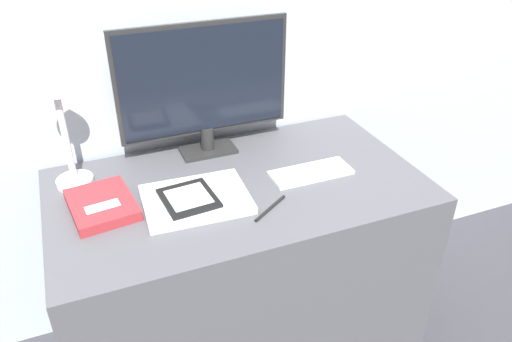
{
  "coord_description": "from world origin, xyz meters",
  "views": [
    {
      "loc": [
        -0.44,
        -1.02,
        1.57
      ],
      "look_at": [
        0.04,
        0.17,
        0.8
      ],
      "focal_mm": 35.0,
      "sensor_mm": 36.0,
      "label": 1
    }
  ],
  "objects_px": {
    "notebook": "(102,205)",
    "pen": "(270,208)",
    "monitor": "(204,85)",
    "keyboard": "(311,172)",
    "desk_lamp": "(60,114)",
    "ereader": "(189,198)",
    "laptop": "(196,199)"
  },
  "relations": [
    {
      "from": "ereader",
      "to": "desk_lamp",
      "type": "relative_size",
      "value": 0.47
    },
    {
      "from": "keyboard",
      "to": "desk_lamp",
      "type": "xyz_separation_m",
      "value": [
        -0.7,
        0.22,
        0.23
      ]
    },
    {
      "from": "monitor",
      "to": "keyboard",
      "type": "xyz_separation_m",
      "value": [
        0.26,
        -0.27,
        -0.23
      ]
    },
    {
      "from": "monitor",
      "to": "laptop",
      "type": "relative_size",
      "value": 1.81
    },
    {
      "from": "monitor",
      "to": "keyboard",
      "type": "height_order",
      "value": "monitor"
    },
    {
      "from": "monitor",
      "to": "pen",
      "type": "xyz_separation_m",
      "value": [
        0.06,
        -0.4,
        -0.24
      ]
    },
    {
      "from": "notebook",
      "to": "pen",
      "type": "height_order",
      "value": "notebook"
    },
    {
      "from": "keyboard",
      "to": "ereader",
      "type": "relative_size",
      "value": 1.51
    },
    {
      "from": "keyboard",
      "to": "ereader",
      "type": "xyz_separation_m",
      "value": [
        -0.41,
        -0.02,
        0.02
      ]
    },
    {
      "from": "monitor",
      "to": "ereader",
      "type": "relative_size",
      "value": 3.27
    },
    {
      "from": "keyboard",
      "to": "desk_lamp",
      "type": "bearing_deg",
      "value": 162.49
    },
    {
      "from": "pen",
      "to": "ereader",
      "type": "bearing_deg",
      "value": 153.64
    },
    {
      "from": "keyboard",
      "to": "monitor",
      "type": "bearing_deg",
      "value": 133.64
    },
    {
      "from": "notebook",
      "to": "pen",
      "type": "xyz_separation_m",
      "value": [
        0.45,
        -0.18,
        -0.01
      ]
    },
    {
      "from": "keyboard",
      "to": "ereader",
      "type": "distance_m",
      "value": 0.41
    },
    {
      "from": "laptop",
      "to": "desk_lamp",
      "type": "bearing_deg",
      "value": 143.26
    },
    {
      "from": "laptop",
      "to": "keyboard",
      "type": "bearing_deg",
      "value": 2.39
    },
    {
      "from": "laptop",
      "to": "ereader",
      "type": "relative_size",
      "value": 1.81
    },
    {
      "from": "ereader",
      "to": "notebook",
      "type": "distance_m",
      "value": 0.25
    },
    {
      "from": "desk_lamp",
      "to": "keyboard",
      "type": "bearing_deg",
      "value": -17.51
    },
    {
      "from": "ereader",
      "to": "pen",
      "type": "xyz_separation_m",
      "value": [
        0.21,
        -0.1,
        -0.02
      ]
    },
    {
      "from": "keyboard",
      "to": "notebook",
      "type": "distance_m",
      "value": 0.65
    },
    {
      "from": "keyboard",
      "to": "ereader",
      "type": "bearing_deg",
      "value": -176.51
    },
    {
      "from": "monitor",
      "to": "pen",
      "type": "relative_size",
      "value": 4.45
    },
    {
      "from": "monitor",
      "to": "pen",
      "type": "height_order",
      "value": "monitor"
    },
    {
      "from": "monitor",
      "to": "notebook",
      "type": "xyz_separation_m",
      "value": [
        -0.38,
        -0.22,
        -0.23
      ]
    },
    {
      "from": "desk_lamp",
      "to": "ereader",
      "type": "bearing_deg",
      "value": -39.87
    },
    {
      "from": "desk_lamp",
      "to": "monitor",
      "type": "bearing_deg",
      "value": 6.49
    },
    {
      "from": "ereader",
      "to": "desk_lamp",
      "type": "xyz_separation_m",
      "value": [
        -0.3,
        0.25,
        0.21
      ]
    },
    {
      "from": "monitor",
      "to": "laptop",
      "type": "height_order",
      "value": "monitor"
    },
    {
      "from": "laptop",
      "to": "pen",
      "type": "distance_m",
      "value": 0.22
    },
    {
      "from": "laptop",
      "to": "notebook",
      "type": "relative_size",
      "value": 1.32
    }
  ]
}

